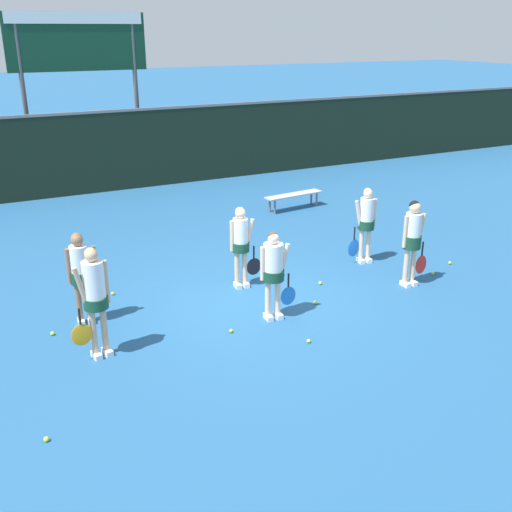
{
  "coord_description": "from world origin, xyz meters",
  "views": [
    {
      "loc": [
        -4.65,
        -9.15,
        4.83
      ],
      "look_at": [
        -0.01,
        0.01,
        0.92
      ],
      "focal_mm": 42.0,
      "sensor_mm": 36.0,
      "label": 1
    }
  ],
  "objects": [
    {
      "name": "tennis_ball_8",
      "position": [
        0.93,
        -0.59,
        0.03
      ],
      "size": [
        0.07,
        0.07,
        0.07
      ],
      "primitive_type": "sphere",
      "color": "#CCE033",
      "rests_on": "ground_plane"
    },
    {
      "name": "bench_courtside",
      "position": [
        3.75,
        5.07,
        0.38
      ],
      "size": [
        1.82,
        0.55,
        0.44
      ],
      "rotation": [
        0.0,
        0.0,
        0.1
      ],
      "color": "#B2B2B7",
      "rests_on": "ground_plane"
    },
    {
      "name": "tennis_ball_2",
      "position": [
        4.63,
        -0.21,
        0.04
      ],
      "size": [
        0.07,
        0.07,
        0.07
      ],
      "primitive_type": "sphere",
      "color": "#CCE033",
      "rests_on": "ground_plane"
    },
    {
      "name": "tennis_ball_0",
      "position": [
        -2.36,
        1.52,
        0.03
      ],
      "size": [
        0.06,
        0.06,
        0.06
      ],
      "primitive_type": "sphere",
      "color": "#CCE033",
      "rests_on": "ground_plane"
    },
    {
      "name": "player_2",
      "position": [
        3.07,
        -0.67,
        1.04
      ],
      "size": [
        0.64,
        0.36,
        1.75
      ],
      "rotation": [
        0.0,
        0.0,
        -0.01
      ],
      "color": "beige",
      "rests_on": "ground_plane"
    },
    {
      "name": "tennis_ball_5",
      "position": [
        -3.67,
        0.36,
        0.03
      ],
      "size": [
        0.07,
        0.07,
        0.07
      ],
      "primitive_type": "sphere",
      "color": "#CCE033",
      "rests_on": "ground_plane"
    },
    {
      "name": "tennis_ball_7",
      "position": [
        3.89,
        -0.49,
        0.03
      ],
      "size": [
        0.07,
        0.07,
        0.07
      ],
      "primitive_type": "sphere",
      "color": "#CCE033",
      "rests_on": "ground_plane"
    },
    {
      "name": "player_5",
      "position": [
        3.04,
        0.78,
        0.97
      ],
      "size": [
        0.64,
        0.35,
        1.67
      ],
      "rotation": [
        0.0,
        0.0,
        -0.17
      ],
      "color": "beige",
      "rests_on": "ground_plane"
    },
    {
      "name": "tennis_ball_9",
      "position": [
        1.5,
        0.13,
        0.03
      ],
      "size": [
        0.07,
        0.07,
        0.07
      ],
      "primitive_type": "sphere",
      "color": "#CCE033",
      "rests_on": "ground_plane"
    },
    {
      "name": "fence_windscreen",
      "position": [
        0.0,
        9.43,
        1.27
      ],
      "size": [
        60.0,
        0.08,
        2.52
      ],
      "color": "black",
      "rests_on": "ground_plane"
    },
    {
      "name": "tennis_ball_4",
      "position": [
        0.51,
        1.58,
        0.03
      ],
      "size": [
        0.07,
        0.07,
        0.07
      ],
      "primitive_type": "sphere",
      "color": "#CCE033",
      "rests_on": "ground_plane"
    },
    {
      "name": "scoreboard",
      "position": [
        -0.78,
        10.55,
        4.13
      ],
      "size": [
        4.22,
        0.15,
        5.3
      ],
      "color": "#515156",
      "rests_on": "ground_plane"
    },
    {
      "name": "player_3",
      "position": [
        -3.06,
        0.6,
        0.96
      ],
      "size": [
        0.64,
        0.35,
        1.65
      ],
      "rotation": [
        0.0,
        0.0,
        -0.08
      ],
      "color": "#8C664C",
      "rests_on": "ground_plane"
    },
    {
      "name": "tennis_ball_1",
      "position": [
        -0.95,
        -0.91,
        0.03
      ],
      "size": [
        0.06,
        0.06,
        0.06
      ],
      "primitive_type": "sphere",
      "color": "#CCE033",
      "rests_on": "ground_plane"
    },
    {
      "name": "player_1",
      "position": [
        -0.05,
        -0.73,
        0.95
      ],
      "size": [
        0.68,
        0.39,
        1.61
      ],
      "rotation": [
        0.0,
        0.0,
        -0.08
      ],
      "color": "beige",
      "rests_on": "ground_plane"
    },
    {
      "name": "player_0",
      "position": [
        -3.1,
        -0.67,
        1.07
      ],
      "size": [
        0.66,
        0.38,
        1.8
      ],
      "rotation": [
        0.0,
        0.0,
        0.18
      ],
      "color": "tan",
      "rests_on": "ground_plane"
    },
    {
      "name": "tennis_ball_3",
      "position": [
        0.04,
        -1.8,
        0.03
      ],
      "size": [
        0.07,
        0.07,
        0.07
      ],
      "primitive_type": "sphere",
      "color": "#CCE033",
      "rests_on": "ground_plane"
    },
    {
      "name": "tennis_ball_6",
      "position": [
        -4.2,
        -2.47,
        0.03
      ],
      "size": [
        0.07,
        0.07,
        0.07
      ],
      "primitive_type": "sphere",
      "color": "#CCE033",
      "rests_on": "ground_plane"
    },
    {
      "name": "player_4",
      "position": [
        0.05,
        0.78,
        0.96
      ],
      "size": [
        0.64,
        0.34,
        1.64
      ],
      "rotation": [
        0.0,
        0.0,
        -0.1
      ],
      "color": "beige",
      "rests_on": "ground_plane"
    },
    {
      "name": "ground_plane",
      "position": [
        0.0,
        0.0,
        0.0
      ],
      "size": [
        140.0,
        140.0,
        0.0
      ],
      "primitive_type": "plane",
      "color": "#235684"
    }
  ]
}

